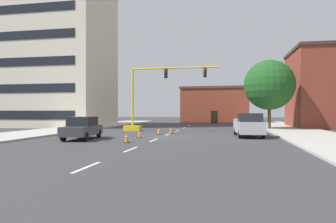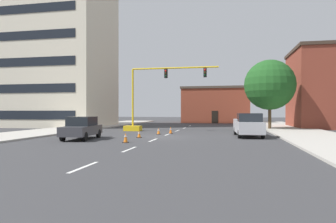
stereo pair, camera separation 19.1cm
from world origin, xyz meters
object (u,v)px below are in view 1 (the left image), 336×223
(tree_right_mid, at_px, (269,85))
(sedan_dark_gray_near_left, at_px, (82,128))
(pickup_truck_silver, at_px, (248,125))
(traffic_cone_roadside_d, at_px, (171,130))
(traffic_cone_roadside_b, at_px, (140,134))
(traffic_cone_roadside_a, at_px, (159,131))
(traffic_signal_gantry, at_px, (145,110))
(traffic_cone_roadside_c, at_px, (127,138))

(tree_right_mid, height_order, sedan_dark_gray_near_left, tree_right_mid)
(pickup_truck_silver, height_order, traffic_cone_roadside_d, pickup_truck_silver)
(traffic_cone_roadside_b, bearing_deg, tree_right_mid, 47.41)
(tree_right_mid, height_order, traffic_cone_roadside_d, tree_right_mid)
(traffic_cone_roadside_a, bearing_deg, sedan_dark_gray_near_left, -128.42)
(tree_right_mid, relative_size, sedan_dark_gray_near_left, 1.73)
(pickup_truck_silver, relative_size, traffic_cone_roadside_d, 8.38)
(tree_right_mid, distance_m, traffic_cone_roadside_b, 18.10)
(traffic_signal_gantry, height_order, sedan_dark_gray_near_left, traffic_signal_gantry)
(traffic_cone_roadside_a, bearing_deg, traffic_cone_roadside_c, -94.05)
(pickup_truck_silver, xyz_separation_m, sedan_dark_gray_near_left, (-12.70, -4.95, -0.09))
(traffic_cone_roadside_b, xyz_separation_m, traffic_cone_roadside_c, (0.20, -3.87, 0.05))
(tree_right_mid, bearing_deg, pickup_truck_silver, -106.87)
(tree_right_mid, bearing_deg, sedan_dark_gray_near_left, -136.43)
(tree_right_mid, relative_size, traffic_cone_roadside_a, 13.31)
(traffic_cone_roadside_a, bearing_deg, tree_right_mid, 39.34)
(traffic_cone_roadside_b, relative_size, traffic_cone_roadside_c, 0.85)
(tree_right_mid, distance_m, sedan_dark_gray_near_left, 22.14)
(pickup_truck_silver, relative_size, sedan_dark_gray_near_left, 1.18)
(traffic_signal_gantry, distance_m, traffic_cone_roadside_b, 8.47)
(sedan_dark_gray_near_left, distance_m, traffic_cone_roadside_b, 4.53)
(traffic_signal_gantry, xyz_separation_m, tree_right_mid, (13.58, 4.81, 2.87))
(traffic_cone_roadside_a, xyz_separation_m, traffic_cone_roadside_b, (-0.75, -3.78, -0.01))
(traffic_signal_gantry, relative_size, tree_right_mid, 1.26)
(tree_right_mid, xyz_separation_m, traffic_cone_roadside_b, (-11.80, -12.83, -4.89))
(sedan_dark_gray_near_left, xyz_separation_m, traffic_cone_roadside_d, (5.64, 6.93, -0.56))
(traffic_cone_roadside_c, bearing_deg, pickup_truck_silver, 38.01)
(traffic_cone_roadside_a, relative_size, traffic_cone_roadside_d, 0.92)
(pickup_truck_silver, xyz_separation_m, traffic_cone_roadside_b, (-8.76, -2.81, -0.69))
(pickup_truck_silver, height_order, traffic_cone_roadside_b, pickup_truck_silver)
(traffic_signal_gantry, xyz_separation_m, pickup_truck_silver, (10.54, -5.22, -1.34))
(traffic_signal_gantry, relative_size, traffic_cone_roadside_b, 17.22)
(pickup_truck_silver, distance_m, traffic_cone_roadside_c, 10.88)
(tree_right_mid, bearing_deg, traffic_signal_gantry, -160.51)
(pickup_truck_silver, distance_m, traffic_cone_roadside_d, 7.36)
(traffic_signal_gantry, xyz_separation_m, traffic_cone_roadside_b, (1.78, -8.03, -2.02))
(traffic_signal_gantry, height_order, traffic_cone_roadside_b, traffic_signal_gantry)
(traffic_cone_roadside_a, distance_m, traffic_cone_roadside_d, 1.39)
(traffic_cone_roadside_b, bearing_deg, pickup_truck_silver, 17.80)
(sedan_dark_gray_near_left, relative_size, traffic_cone_roadside_b, 7.91)
(traffic_signal_gantry, height_order, pickup_truck_silver, traffic_signal_gantry)
(pickup_truck_silver, distance_m, traffic_cone_roadside_a, 8.10)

